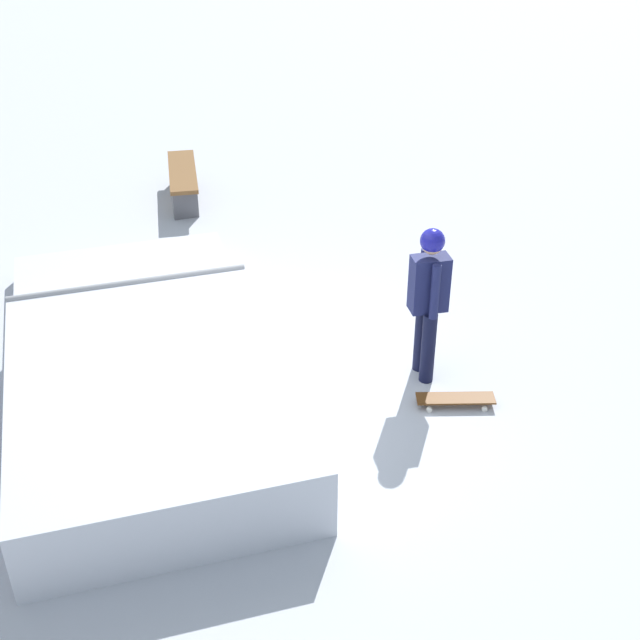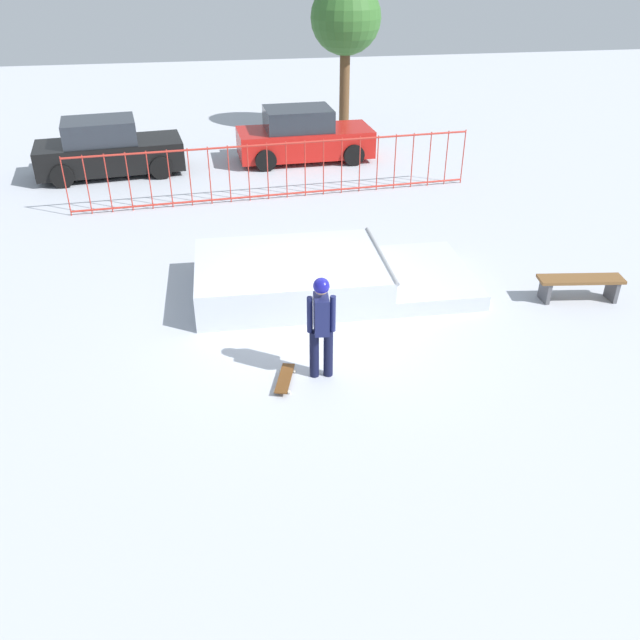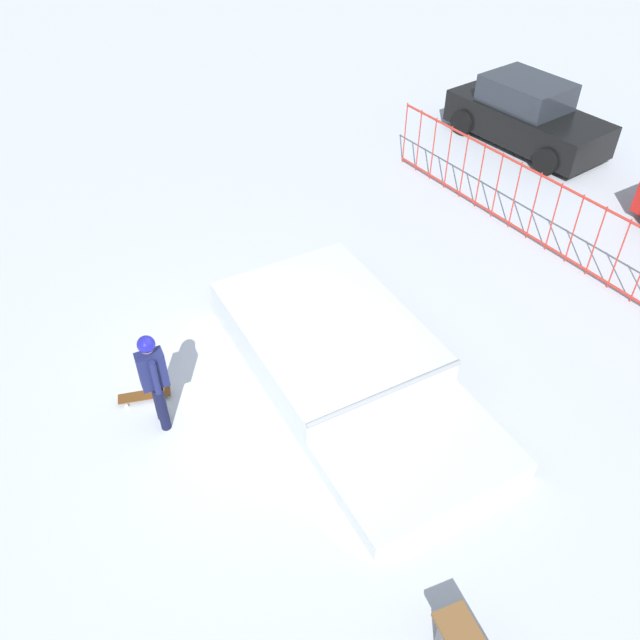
{
  "view_description": "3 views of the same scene",
  "coord_description": "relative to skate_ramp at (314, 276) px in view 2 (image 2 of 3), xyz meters",
  "views": [
    {
      "loc": [
        -7.15,
        1.88,
        5.44
      ],
      "look_at": [
        -0.25,
        -0.3,
        0.9
      ],
      "focal_mm": 48.63,
      "sensor_mm": 36.0,
      "label": 1
    },
    {
      "loc": [
        -1.73,
        -9.93,
        6.05
      ],
      "look_at": [
        -0.27,
        -1.42,
        1.0
      ],
      "focal_mm": 36.81,
      "sensor_mm": 36.0,
      "label": 2
    },
    {
      "loc": [
        6.42,
        -2.58,
        7.57
      ],
      "look_at": [
        -0.53,
        1.4,
        0.6
      ],
      "focal_mm": 36.44,
      "sensor_mm": 36.0,
      "label": 3
    }
  ],
  "objects": [
    {
      "name": "skateboard",
      "position": [
        -0.95,
        -2.98,
        -0.24
      ],
      "size": [
        0.42,
        0.82,
        0.09
      ],
      "rotation": [
        0.0,
        0.0,
        1.28
      ],
      "color": "#593314",
      "rests_on": "ground"
    },
    {
      "name": "distant_tree",
      "position": [
        3.08,
        12.21,
        3.35
      ],
      "size": [
        2.38,
        2.38,
        4.91
      ],
      "color": "brown",
      "rests_on": "ground"
    },
    {
      "name": "skate_ramp",
      "position": [
        0.0,
        0.0,
        0.0
      ],
      "size": [
        5.45,
        2.71,
        0.74
      ],
      "rotation": [
        0.0,
        0.0,
        -0.02
      ],
      "color": "silver",
      "rests_on": "ground"
    },
    {
      "name": "park_bench",
      "position": [
        4.93,
        -1.23,
        0.04
      ],
      "size": [
        1.64,
        0.61,
        0.48
      ],
      "rotation": [
        0.0,
        0.0,
        6.15
      ],
      "color": "brown",
      "rests_on": "ground"
    },
    {
      "name": "parked_car_black",
      "position": [
        -4.71,
        8.31,
        0.41
      ],
      "size": [
        4.28,
        2.32,
        1.6
      ],
      "rotation": [
        0.0,
        0.0,
        0.12
      ],
      "color": "black",
      "rests_on": "ground"
    },
    {
      "name": "parked_car_red",
      "position": [
        1.09,
        8.76,
        0.41
      ],
      "size": [
        4.16,
        2.05,
        1.6
      ],
      "rotation": [
        0.0,
        0.0,
        0.04
      ],
      "color": "red",
      "rests_on": "ground"
    },
    {
      "name": "skater",
      "position": [
        -0.36,
        -2.87,
        0.69
      ],
      "size": [
        0.44,
        0.4,
        1.73
      ],
      "rotation": [
        0.0,
        0.0,
        1.49
      ],
      "color": "black",
      "rests_on": "ground"
    },
    {
      "name": "perimeter_fence",
      "position": [
        -0.1,
        5.43,
        0.45
      ],
      "size": [
        10.57,
        0.83,
        1.5
      ],
      "rotation": [
        0.0,
        0.0,
        0.07
      ],
      "color": "#B22D23",
      "rests_on": "ground"
    },
    {
      "name": "ground_plane",
      "position": [
        -0.1,
        -1.42,
        -0.32
      ],
      "size": [
        60.0,
        60.0,
        0.0
      ],
      "primitive_type": "plane",
      "color": "#B2B7C1"
    }
  ]
}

